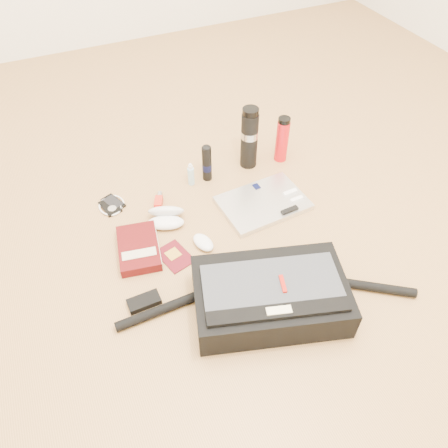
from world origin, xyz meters
The scene contains 14 objects.
ground centered at (0.00, 0.00, 0.00)m, with size 4.00×4.00×0.00m, color #A77A45.
messenger_bag centered at (0.03, -0.25, 0.06)m, with size 1.00×0.44×0.14m.
laptop centered at (0.25, 0.20, 0.01)m, with size 0.37×0.27×0.03m.
book centered at (-0.30, 0.17, 0.02)m, with size 0.19×0.25×0.04m.
passport centered at (-0.19, 0.09, 0.00)m, with size 0.13×0.16×0.01m.
mouse centered at (-0.07, 0.10, 0.02)m, with size 0.08×0.11×0.03m.
sunglasses_case centered at (-0.16, 0.27, 0.03)m, with size 0.18×0.17×0.08m.
ipod centered at (-0.35, 0.45, 0.01)m, with size 0.11×0.11×0.01m.
phone centered at (-0.33, 0.47, 0.01)m, with size 0.11×0.12×0.01m.
inhaler centered at (-0.15, 0.39, 0.01)m, with size 0.07×0.11×0.03m.
spray_bottle centered at (0.02, 0.45, 0.05)m, with size 0.03×0.03×0.11m.
aerosol_can centered at (0.10, 0.46, 0.09)m, with size 0.06×0.06×0.18m.
thermos_black centered at (0.31, 0.47, 0.15)m, with size 0.10×0.10×0.29m.
thermos_red centered at (0.46, 0.45, 0.11)m, with size 0.07×0.07×0.22m.
Camera 1 is at (-0.45, -0.94, 1.28)m, focal length 35.00 mm.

